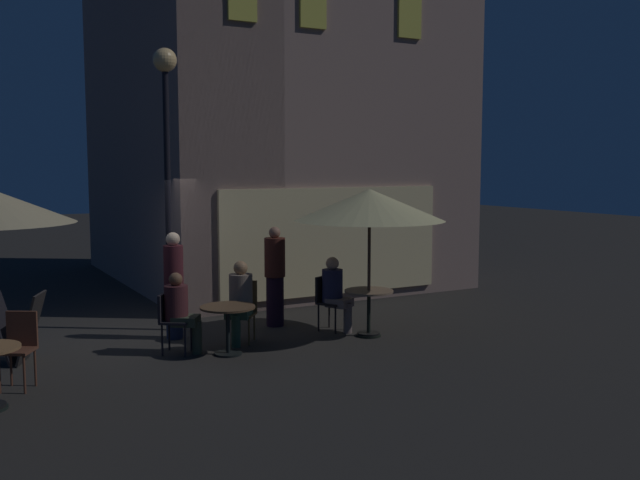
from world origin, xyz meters
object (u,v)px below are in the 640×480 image
(cafe_table_1, at_px, (369,302))
(patron_seated_1, at_px, (240,297))
(cafe_chair_0, at_px, (19,342))
(patron_standing_4, at_px, (275,276))
(menu_sandwich_board, at_px, (18,328))
(patio_umbrella_1, at_px, (370,205))
(cafe_chair_3, at_px, (171,316))
(patron_seated_2, at_px, (180,308))
(patron_standing_3, at_px, (174,284))
(cafe_chair_1, at_px, (328,297))
(patron_seated_0, at_px, (335,289))
(cafe_chair_2, at_px, (243,306))
(cafe_table_2, at_px, (228,318))
(street_lamp_near_corner, at_px, (166,121))

(cafe_table_1, bearing_deg, patron_seated_1, 164.05)
(cafe_chair_0, height_order, patron_standing_4, patron_standing_4)
(cafe_table_1, relative_size, patron_standing_4, 0.46)
(menu_sandwich_board, distance_m, cafe_table_1, 5.22)
(cafe_table_1, distance_m, patio_umbrella_1, 1.55)
(cafe_chair_0, bearing_deg, patron_seated_1, 133.90)
(cafe_table_1, relative_size, patio_umbrella_1, 0.33)
(patio_umbrella_1, height_order, cafe_chair_3, patio_umbrella_1)
(cafe_chair_3, relative_size, patron_seated_2, 0.74)
(patron_seated_1, bearing_deg, patron_standing_3, -97.08)
(cafe_chair_1, height_order, patron_seated_0, patron_seated_0)
(cafe_chair_1, relative_size, cafe_chair_2, 0.96)
(cafe_table_1, relative_size, cafe_table_2, 0.98)
(patron_seated_1, height_order, patron_standing_3, patron_standing_3)
(cafe_table_2, height_order, patron_standing_4, patron_standing_4)
(patron_seated_2, distance_m, patron_standing_3, 0.97)
(cafe_table_2, bearing_deg, street_lamp_near_corner, 97.65)
(patron_standing_3, relative_size, patron_standing_4, 1.00)
(patio_umbrella_1, distance_m, cafe_chair_3, 3.51)
(cafe_chair_3, bearing_deg, cafe_chair_1, 37.85)
(patron_seated_2, bearing_deg, cafe_table_2, -0.00)
(patron_seated_2, xyz_separation_m, patron_standing_4, (1.98, 0.97, 0.17))
(cafe_table_1, bearing_deg, cafe_chair_1, 118.14)
(street_lamp_near_corner, distance_m, menu_sandwich_board, 3.95)
(cafe_table_1, height_order, patron_standing_3, patron_standing_3)
(patron_seated_0, relative_size, patron_seated_2, 1.03)
(cafe_chair_2, bearing_deg, patron_seated_2, -38.93)
(patron_standing_3, bearing_deg, cafe_chair_2, -77.42)
(patron_seated_0, xyz_separation_m, patron_seated_1, (-1.68, 0.00, 0.02))
(patron_standing_4, bearing_deg, patron_seated_0, 29.54)
(patio_umbrella_1, relative_size, cafe_chair_1, 2.65)
(cafe_chair_0, relative_size, cafe_chair_3, 1.07)
(menu_sandwich_board, relative_size, cafe_table_1, 1.24)
(cafe_chair_1, relative_size, cafe_chair_3, 1.02)
(cafe_chair_2, distance_m, patron_seated_2, 1.12)
(menu_sandwich_board, xyz_separation_m, cafe_chair_3, (2.01, -0.51, 0.05))
(patron_seated_1, distance_m, patron_standing_4, 1.29)
(cafe_table_1, distance_m, patron_seated_1, 2.07)
(cafe_table_1, bearing_deg, cafe_chair_0, -177.95)
(patron_standing_4, bearing_deg, cafe_chair_0, -79.88)
(patron_standing_3, xyz_separation_m, patron_standing_4, (1.78, 0.04, -0.01))
(cafe_chair_1, bearing_deg, patron_seated_2, -112.40)
(patron_standing_3, bearing_deg, menu_sandwich_board, 148.35)
(cafe_table_1, bearing_deg, patron_seated_2, 171.89)
(patio_umbrella_1, height_order, patron_seated_1, patio_umbrella_1)
(menu_sandwich_board, distance_m, cafe_chair_0, 1.21)
(patron_seated_0, bearing_deg, menu_sandwich_board, -123.54)
(cafe_chair_2, relative_size, patron_standing_3, 0.56)
(menu_sandwich_board, bearing_deg, cafe_chair_0, -71.51)
(menu_sandwich_board, distance_m, patio_umbrella_1, 5.46)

